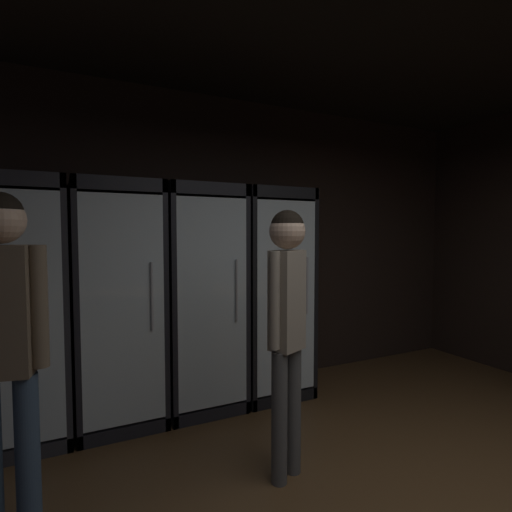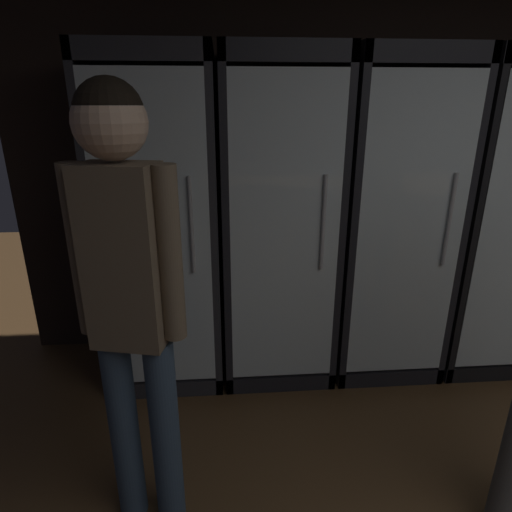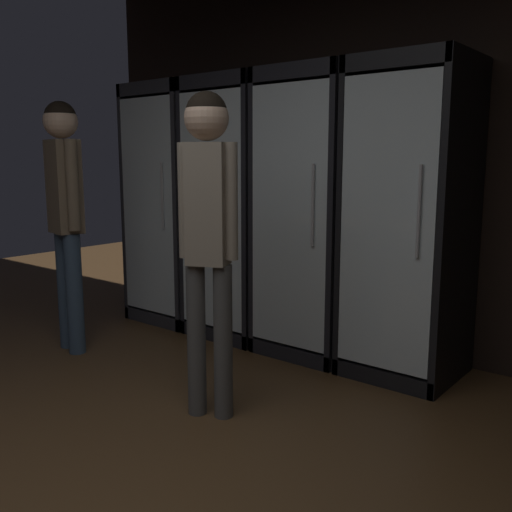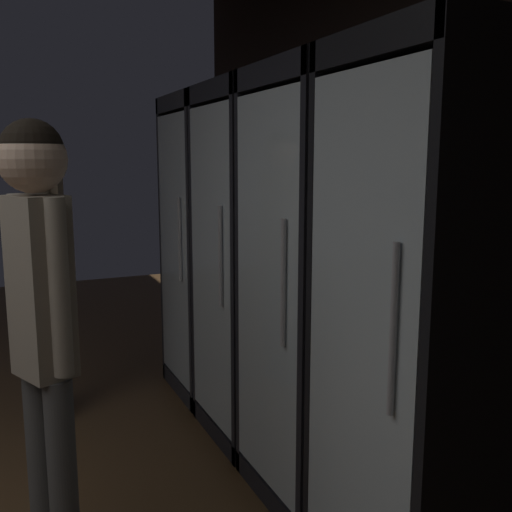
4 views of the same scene
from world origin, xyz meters
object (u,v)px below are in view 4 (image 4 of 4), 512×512
Objects in this scene: cooler_right at (446,335)px; cooler_left at (271,266)px; shopper_near at (48,241)px; cooler_center at (338,294)px; cooler_far_left at (226,250)px; shopper_far at (41,302)px.

cooler_left is at bearing -179.90° from cooler_right.
cooler_right is 1.12× the size of shopper_near.
cooler_left and cooler_center have the same top height.
cooler_far_left is at bearing 179.95° from cooler_left.
shopper_far is at bearing -83.23° from cooler_center.
cooler_right is 2.29m from shopper_near.
shopper_far is (1.50, -1.25, 0.12)m from cooler_far_left.
cooler_right is (0.68, 0.00, 0.00)m from cooler_center.
cooler_center is at bearing 39.76° from shopper_near.
shopper_near is 1.48m from shopper_far.
cooler_right is at bearing 0.10° from cooler_left.
cooler_center is 1.73m from shopper_near.
cooler_left is 0.68m from cooler_center.
cooler_center is at bearing 0.08° from cooler_left.
cooler_left is 1.16× the size of shopper_far.
cooler_far_left is at bearing -179.95° from cooler_right.
shopper_far is at bearing -56.51° from cooler_left.
cooler_right reaches higher than shopper_near.
cooler_right is (2.03, 0.00, -0.00)m from cooler_far_left.
cooler_far_left is 1.11m from shopper_near.
shopper_far is (0.82, -1.25, 0.11)m from cooler_left.
cooler_center is 1.00× the size of cooler_right.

